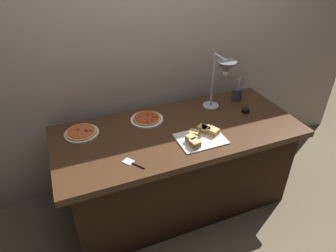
# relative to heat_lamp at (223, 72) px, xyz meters

# --- Properties ---
(ground_plane) EXTENTS (8.00, 8.00, 0.00)m
(ground_plane) POSITION_rel_heat_lamp_xyz_m (-0.41, -0.08, -1.13)
(ground_plane) COLOR brown
(back_wall) EXTENTS (4.40, 0.04, 2.40)m
(back_wall) POSITION_rel_heat_lamp_xyz_m (-0.41, 0.42, 0.07)
(back_wall) COLOR #B7A893
(back_wall) RESTS_ON ground_plane
(buffet_table) EXTENTS (1.90, 0.84, 0.76)m
(buffet_table) POSITION_rel_heat_lamp_xyz_m (-0.41, -0.08, -0.74)
(buffet_table) COLOR #422816
(buffet_table) RESTS_ON ground_plane
(heat_lamp) EXTENTS (0.15, 0.32, 0.48)m
(heat_lamp) POSITION_rel_heat_lamp_xyz_m (0.00, 0.00, 0.00)
(heat_lamp) COLOR #B7BABF
(heat_lamp) RESTS_ON buffet_table
(pizza_plate_front) EXTENTS (0.26, 0.26, 0.03)m
(pizza_plate_front) POSITION_rel_heat_lamp_xyz_m (-0.59, 0.13, -0.36)
(pizza_plate_front) COLOR white
(pizza_plate_front) RESTS_ON buffet_table
(pizza_plate_center) EXTENTS (0.26, 0.26, 0.03)m
(pizza_plate_center) POSITION_rel_heat_lamp_xyz_m (-1.11, 0.13, -0.36)
(pizza_plate_center) COLOR white
(pizza_plate_center) RESTS_ON buffet_table
(sandwich_platter) EXTENTS (0.34, 0.26, 0.06)m
(sandwich_platter) POSITION_rel_heat_lamp_xyz_m (-0.31, -0.26, -0.35)
(sandwich_platter) COLOR white
(sandwich_platter) RESTS_ON buffet_table
(sauce_cup_near) EXTENTS (0.07, 0.07, 0.03)m
(sauce_cup_near) POSITION_rel_heat_lamp_xyz_m (0.22, -0.06, -0.35)
(sauce_cup_near) COLOR black
(sauce_cup_near) RESTS_ON buffet_table
(utensil_holder) EXTENTS (0.08, 0.08, 0.23)m
(utensil_holder) POSITION_rel_heat_lamp_xyz_m (0.27, 0.16, -0.31)
(utensil_holder) COLOR #383347
(utensil_holder) RESTS_ON buffet_table
(serving_spatula) EXTENTS (0.13, 0.16, 0.01)m
(serving_spatula) POSITION_rel_heat_lamp_xyz_m (-0.85, -0.35, -0.37)
(serving_spatula) COLOR #B7BABF
(serving_spatula) RESTS_ON buffet_table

